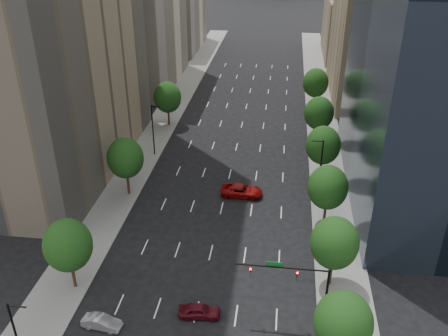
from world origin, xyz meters
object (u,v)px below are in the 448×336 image
at_px(traffic_signal, 302,282).
at_px(car_maroon, 199,311).
at_px(car_silver, 102,322).
at_px(car_red_far, 242,191).

height_order(traffic_signal, car_maroon, traffic_signal).
distance_m(car_silver, car_red_far, 29.31).
xyz_separation_m(car_maroon, car_red_far, (2.01, 24.28, 0.11)).
xyz_separation_m(traffic_signal, car_silver, (-19.53, -3.27, -4.51)).
height_order(traffic_signal, car_silver, traffic_signal).
height_order(traffic_signal, car_red_far, traffic_signal).
bearing_deg(traffic_signal, car_red_far, 108.83).
height_order(car_maroon, car_silver, car_maroon).
distance_m(traffic_signal, car_silver, 20.31).
relative_size(traffic_signal, car_silver, 2.26).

